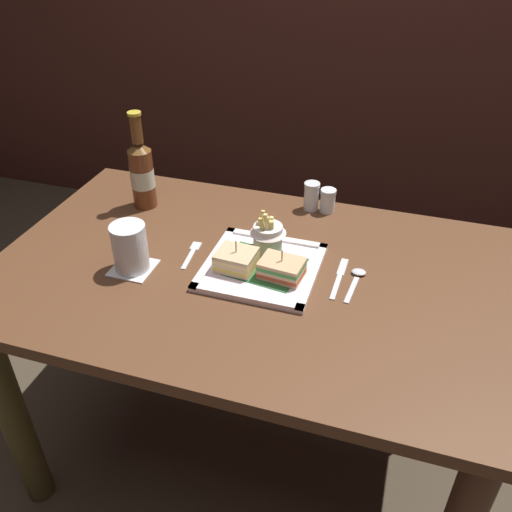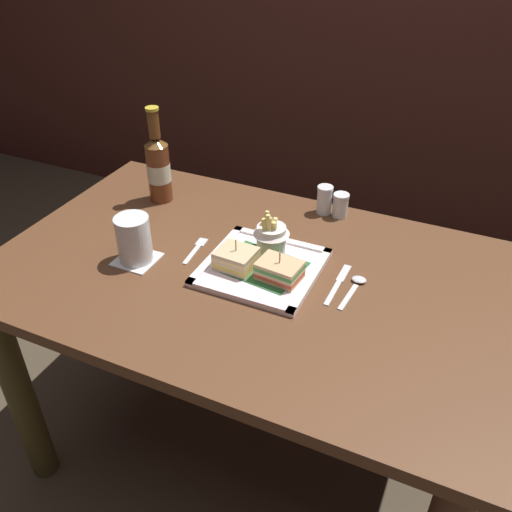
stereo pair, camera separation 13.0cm
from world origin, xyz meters
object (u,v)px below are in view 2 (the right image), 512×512
dining_table (250,311)px  salt_shaker (324,201)px  fries_cup (271,234)px  sandwich_half_left (236,259)px  water_glass (134,241)px  knife (339,283)px  spoon (356,284)px  beer_bottle (158,167)px  sandwich_half_right (279,270)px  pepper_shaker (340,207)px  square_plate (262,268)px  fork (196,249)px

dining_table → salt_shaker: (0.07, 0.34, 0.17)m
fries_cup → sandwich_half_left: bearing=-117.1°
water_glass → fries_cup: bearing=29.1°
knife → salt_shaker: (-0.14, 0.30, 0.03)m
salt_shaker → knife: bearing=-65.1°
spoon → salt_shaker: size_ratio=1.63×
beer_bottle → salt_shaker: beer_bottle is taller
dining_table → beer_bottle: (-0.39, 0.21, 0.24)m
dining_table → fries_cup: 0.21m
sandwich_half_right → salt_shaker: sandwich_half_right is taller
fries_cup → beer_bottle: 0.44m
sandwich_half_right → spoon: (0.17, 0.06, -0.03)m
sandwich_half_left → salt_shaker: sandwich_half_left is taller
knife → spoon: (0.04, 0.01, 0.00)m
salt_shaker → beer_bottle: bearing=-165.0°
sandwich_half_left → beer_bottle: 0.44m
sandwich_half_left → knife: sandwich_half_left is taller
water_glass → salt_shaker: bearing=50.3°
salt_shaker → pepper_shaker: 0.05m
dining_table → water_glass: 0.35m
fries_cup → salt_shaker: fries_cup is taller
dining_table → water_glass: (-0.28, -0.08, 0.19)m
sandwich_half_right → square_plate: bearing=155.2°
pepper_shaker → fork: bearing=-131.9°
water_glass → square_plate: bearing=17.1°
dining_table → sandwich_half_left: sandwich_half_left is taller
sandwich_half_left → fork: size_ratio=0.78×
beer_bottle → fork: 0.32m
sandwich_half_right → fork: sandwich_half_right is taller
dining_table → water_glass: size_ratio=10.67×
beer_bottle → spoon: size_ratio=2.09×
dining_table → pepper_shaker: bearing=70.1°
water_glass → pepper_shaker: 0.58m
spoon → pepper_shaker: bearing=114.2°
square_plate → knife: 0.19m
knife → pepper_shaker: (-0.09, 0.30, 0.03)m
sandwich_half_left → spoon: 0.29m
fries_cup → water_glass: (-0.30, -0.16, -0.00)m
square_plate → salt_shaker: (0.05, 0.33, 0.03)m
square_plate → pepper_shaker: pepper_shaker is taller
sandwich_half_left → water_glass: (-0.25, -0.07, 0.02)m
dining_table → spoon: size_ratio=9.44×
sandwich_half_left → pepper_shaker: size_ratio=1.38×
square_plate → sandwich_half_right: bearing=-24.8°
sandwich_half_left → beer_bottle: beer_bottle is taller
sandwich_half_right → knife: 0.14m
beer_bottle → pepper_shaker: bearing=13.7°
beer_bottle → knife: size_ratio=1.68×
sandwich_half_right → spoon: size_ratio=0.80×
square_plate → knife: square_plate is taller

